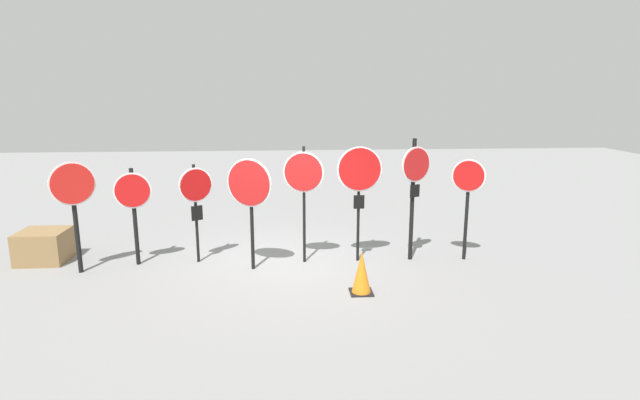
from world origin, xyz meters
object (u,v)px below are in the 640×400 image
(stop_sign_1, at_px, (133,201))
(stop_sign_2, at_px, (196,193))
(stop_sign_3, at_px, (250,190))
(stop_sign_4, at_px, (304,179))
(stop_sign_0, at_px, (74,197))
(stop_sign_5, at_px, (359,177))
(traffic_cone_0, at_px, (362,273))
(stop_sign_6, at_px, (414,181))
(storage_crate, at_px, (44,246))
(stop_sign_7, at_px, (468,188))

(stop_sign_1, xyz_separation_m, stop_sign_2, (1.22, 0.07, 0.11))
(stop_sign_1, relative_size, stop_sign_2, 0.97)
(stop_sign_2, xyz_separation_m, stop_sign_3, (1.11, -0.51, 0.15))
(stop_sign_4, bearing_deg, stop_sign_0, -165.09)
(stop_sign_4, bearing_deg, stop_sign_5, 11.32)
(stop_sign_0, xyz_separation_m, stop_sign_2, (2.19, 0.46, -0.06))
(stop_sign_3, height_order, traffic_cone_0, stop_sign_3)
(stop_sign_6, distance_m, storage_crate, 7.75)
(stop_sign_3, bearing_deg, stop_sign_0, -156.24)
(stop_sign_7, bearing_deg, stop_sign_2, -156.34)
(stop_sign_4, height_order, traffic_cone_0, stop_sign_4)
(stop_sign_1, distance_m, stop_sign_4, 3.40)
(stop_sign_5, relative_size, stop_sign_7, 1.13)
(stop_sign_1, distance_m, traffic_cone_0, 4.75)
(stop_sign_3, relative_size, storage_crate, 2.39)
(stop_sign_4, distance_m, storage_crate, 5.57)
(stop_sign_4, distance_m, stop_sign_5, 1.12)
(stop_sign_6, relative_size, traffic_cone_0, 3.35)
(stop_sign_3, distance_m, stop_sign_5, 2.21)
(stop_sign_2, height_order, storage_crate, stop_sign_2)
(stop_sign_0, relative_size, stop_sign_4, 0.91)
(stop_sign_2, height_order, stop_sign_4, stop_sign_4)
(stop_sign_5, bearing_deg, stop_sign_6, -1.35)
(stop_sign_1, bearing_deg, stop_sign_0, -171.11)
(stop_sign_2, xyz_separation_m, stop_sign_5, (3.28, -0.17, 0.33))
(stop_sign_5, bearing_deg, stop_sign_0, -178.58)
(stop_sign_0, height_order, storage_crate, stop_sign_0)
(stop_sign_2, distance_m, stop_sign_7, 5.51)
(stop_sign_7, distance_m, traffic_cone_0, 3.11)
(stop_sign_2, xyz_separation_m, storage_crate, (-3.20, 0.30, -1.13))
(stop_sign_4, relative_size, stop_sign_7, 1.13)
(stop_sign_3, distance_m, storage_crate, 4.57)
(stop_sign_1, xyz_separation_m, stop_sign_3, (2.32, -0.44, 0.27))
(stop_sign_0, xyz_separation_m, stop_sign_4, (4.35, 0.29, 0.23))
(stop_sign_3, distance_m, stop_sign_4, 1.11)
(stop_sign_6, relative_size, storage_crate, 2.74)
(stop_sign_4, xyz_separation_m, stop_sign_7, (3.35, -0.06, -0.22))
(stop_sign_7, bearing_deg, storage_crate, -157.39)
(stop_sign_0, distance_m, stop_sign_1, 1.06)
(stop_sign_0, distance_m, traffic_cone_0, 5.57)
(stop_sign_2, xyz_separation_m, stop_sign_7, (5.51, -0.23, 0.07))
(stop_sign_7, xyz_separation_m, traffic_cone_0, (-2.41, -1.59, -1.15))
(stop_sign_7, height_order, storage_crate, stop_sign_7)
(stop_sign_3, bearing_deg, storage_crate, -165.95)
(stop_sign_5, height_order, stop_sign_7, stop_sign_5)
(stop_sign_6, bearing_deg, stop_sign_4, 153.29)
(storage_crate, bearing_deg, stop_sign_2, -5.28)
(stop_sign_4, relative_size, stop_sign_6, 0.95)
(stop_sign_3, xyz_separation_m, stop_sign_5, (2.17, 0.34, 0.18))
(stop_sign_5, relative_size, traffic_cone_0, 3.16)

